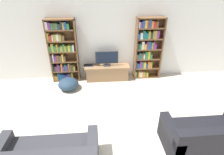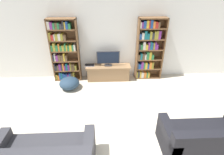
# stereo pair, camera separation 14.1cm
# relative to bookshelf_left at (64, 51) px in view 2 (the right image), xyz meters

# --- Properties ---
(wall_back) EXTENTS (8.80, 0.06, 2.60)m
(wall_back) POSITION_rel_bookshelf_left_xyz_m (1.53, 0.18, 0.30)
(wall_back) COLOR silver
(wall_back) RESTS_ON ground_plane
(bookshelf_left) EXTENTS (0.89, 0.30, 2.04)m
(bookshelf_left) POSITION_rel_bookshelf_left_xyz_m (0.00, 0.00, 0.00)
(bookshelf_left) COLOR brown
(bookshelf_left) RESTS_ON ground_plane
(bookshelf_right) EXTENTS (0.89, 0.30, 2.04)m
(bookshelf_right) POSITION_rel_bookshelf_left_xyz_m (2.75, 0.00, 0.04)
(bookshelf_right) COLOR brown
(bookshelf_right) RESTS_ON ground_plane
(tv_stand) EXTENTS (1.50, 0.44, 0.51)m
(tv_stand) POSITION_rel_bookshelf_left_xyz_m (1.42, -0.10, -0.75)
(tv_stand) COLOR #8E6B47
(tv_stand) RESTS_ON ground_plane
(television) EXTENTS (0.75, 0.16, 0.50)m
(television) POSITION_rel_bookshelf_left_xyz_m (1.42, -0.08, -0.23)
(television) COLOR #2D2D33
(television) RESTS_ON tv_stand
(laptop) EXTENTS (0.32, 0.23, 0.03)m
(laptop) POSITION_rel_bookshelf_left_xyz_m (0.80, -0.06, -0.48)
(laptop) COLOR silver
(laptop) RESTS_ON tv_stand
(area_rug) EXTENTS (1.85, 1.63, 0.02)m
(area_rug) POSITION_rel_bookshelf_left_xyz_m (1.76, -2.44, -1.00)
(area_rug) COLOR beige
(area_rug) RESTS_ON ground_plane
(couch_right_sofa) EXTENTS (1.61, 0.88, 0.81)m
(couch_right_sofa) POSITION_rel_bookshelf_left_xyz_m (3.20, -3.13, -0.72)
(couch_right_sofa) COLOR black
(couch_right_sofa) RESTS_ON ground_plane
(beanbag_ottoman) EXTENTS (0.62, 0.62, 0.36)m
(beanbag_ottoman) POSITION_rel_bookshelf_left_xyz_m (0.18, -0.64, -0.82)
(beanbag_ottoman) COLOR #23384C
(beanbag_ottoman) RESTS_ON ground_plane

